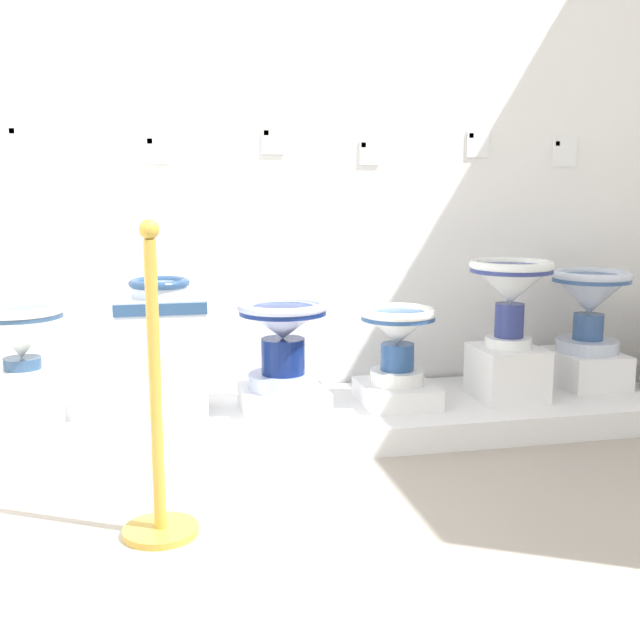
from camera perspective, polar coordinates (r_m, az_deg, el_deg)
The scene contains 22 objects.
ground_plane at distance 2.33m, azimuth 10.55°, elevation -19.41°, with size 5.80×5.31×0.02m, color #A3998C.
wall_back at distance 3.86m, azimuth -0.14°, elevation 16.15°, with size 4.00×0.06×3.08m, color white.
display_platform at distance 3.57m, azimuth 1.40°, elevation -7.35°, with size 3.22×0.77×0.12m, color white.
plinth_block_leftmost at distance 3.41m, azimuth -21.16°, elevation -6.03°, with size 0.29×0.35×0.20m, color white.
antique_toilet_leftmost at distance 3.34m, azimuth -21.50°, elevation -0.89°, with size 0.37×0.37×0.33m.
plinth_block_slender_white at distance 3.44m, azimuth -11.63°, elevation -5.75°, with size 0.36×0.36×0.16m, color white.
antique_toilet_slender_white at distance 3.37m, azimuth -11.81°, elevation -0.67°, with size 0.38×0.28×0.45m.
plinth_block_broad_patterned at distance 3.47m, azimuth -2.75°, elevation -5.93°, with size 0.38×0.34×0.10m, color white.
antique_toilet_broad_patterned at distance 3.40m, azimuth -2.80°, elevation -0.87°, with size 0.40×0.40×0.39m.
plinth_block_squat_floral at distance 3.59m, azimuth 5.75°, elevation -5.48°, with size 0.34×0.37×0.10m, color white.
antique_toilet_squat_floral at distance 3.53m, azimuth 5.83°, elevation -0.94°, with size 0.36×0.36×0.36m.
plinth_block_central_ornate at distance 3.76m, azimuth 13.80°, elevation -3.82°, with size 0.30×0.32×0.25m, color white.
antique_toilet_central_ornate at distance 3.69m, azimuth 14.07°, elevation 2.54°, with size 0.40×0.40×0.41m.
plinth_block_rightmost at distance 4.13m, azimuth 19.24°, elevation -3.40°, with size 0.31×0.39×0.17m, color white.
antique_toilet_rightmost at distance 4.07m, azimuth 19.53°, elevation 1.54°, with size 0.40×0.40×0.41m.
info_placard_first at distance 3.75m, azimuth -21.35°, elevation 12.36°, with size 0.14×0.01×0.15m.
info_placard_second at distance 3.71m, azimuth -12.04°, elevation 12.38°, with size 0.11×0.01×0.13m.
info_placard_third at distance 3.76m, azimuth -3.52°, elevation 13.23°, with size 0.11×0.01×0.13m.
info_placard_fourth at distance 3.87m, azimuth 3.73°, elevation 12.41°, with size 0.10×0.01×0.12m.
info_placard_fifth at distance 4.07m, azimuth 11.71°, elevation 12.79°, with size 0.12×0.01×0.14m.
info_placard_sixth at distance 4.29m, azimuth 17.81°, elevation 11.86°, with size 0.14×0.01×0.15m.
stanchion_post_near_left at distance 2.53m, azimuth -12.07°, elevation -8.89°, with size 0.25×0.25×1.03m.
Camera 1 is at (1.07, -1.20, 1.13)m, focal length 42.80 mm.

